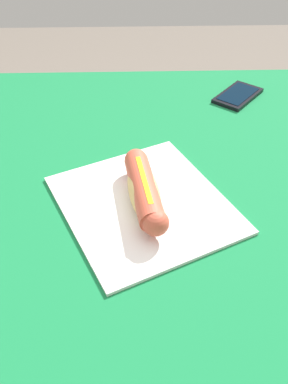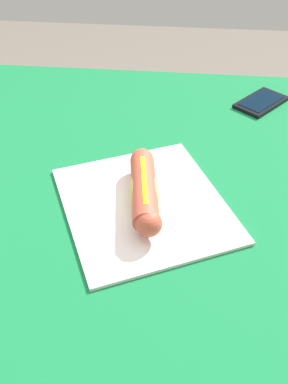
{
  "view_description": "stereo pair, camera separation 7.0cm",
  "coord_description": "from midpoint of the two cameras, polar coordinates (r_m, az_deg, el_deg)",
  "views": [
    {
      "loc": [
        -0.51,
        0.03,
        1.23
      ],
      "look_at": [
        0.03,
        0.02,
        0.77
      ],
      "focal_mm": 40.0,
      "sensor_mm": 36.0,
      "label": 1
    },
    {
      "loc": [
        -0.51,
        -0.04,
        1.23
      ],
      "look_at": [
        0.03,
        0.02,
        0.77
      ],
      "focal_mm": 40.0,
      "sensor_mm": 36.0,
      "label": 2
    }
  ],
  "objects": [
    {
      "name": "hot_dog",
      "position": [
        0.7,
        2.87,
        0.13
      ],
      "size": [
        0.2,
        0.07,
        0.05
      ],
      "color": "#DBB26B",
      "rests_on": "paper_wrapper"
    },
    {
      "name": "cell_phone",
      "position": [
        1.05,
        17.24,
        11.32
      ],
      "size": [
        0.14,
        0.13,
        0.01
      ],
      "color": "black",
      "rests_on": "dining_table"
    },
    {
      "name": "dining_table",
      "position": [
        0.8,
        3.46,
        -10.14
      ],
      "size": [
        1.1,
        0.96,
        0.74
      ],
      "color": "brown",
      "rests_on": "ground"
    },
    {
      "name": "paper_wrapper",
      "position": [
        0.72,
        2.79,
        -1.75
      ],
      "size": [
        0.37,
        0.36,
        0.01
      ],
      "primitive_type": "cube",
      "rotation": [
        0.0,
        0.0,
        0.44
      ],
      "color": "silver",
      "rests_on": "dining_table"
    }
  ]
}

